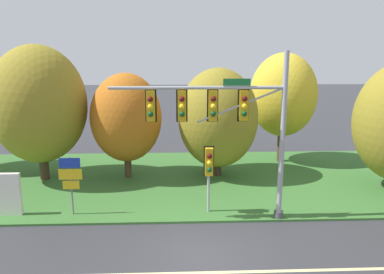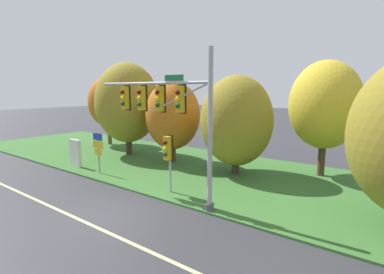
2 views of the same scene
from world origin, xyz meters
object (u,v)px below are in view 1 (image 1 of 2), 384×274
tree_tall_centre (283,95)px  tree_behind_signpost (126,118)px  route_sign_post (71,177)px  tree_mid_verge (218,118)px  traffic_signal_mast (226,117)px  pedestrian_signal_near_kerb (209,166)px  info_kiosk (8,194)px  tree_left_of_mast (39,105)px

tree_tall_centre → tree_behind_signpost: bearing=-163.2°
route_sign_post → tree_mid_verge: tree_mid_verge is taller
traffic_signal_mast → tree_mid_verge: 6.10m
pedestrian_signal_near_kerb → route_sign_post: 6.03m
pedestrian_signal_near_kerb → tree_mid_verge: 5.59m
traffic_signal_mast → tree_tall_centre: (4.85, 8.82, -0.04)m
tree_behind_signpost → info_kiosk: 7.30m
tree_left_of_mast → route_sign_post: bearing=-59.8°
pedestrian_signal_near_kerb → tree_left_of_mast: bearing=150.3°
traffic_signal_mast → route_sign_post: bearing=174.0°
pedestrian_signal_near_kerb → info_kiosk: bearing=179.0°
traffic_signal_mast → info_kiosk: size_ratio=3.83×
traffic_signal_mast → tree_tall_centre: bearing=61.2°
traffic_signal_mast → pedestrian_signal_near_kerb: traffic_signal_mast is taller
tree_behind_signpost → tree_tall_centre: size_ratio=0.84×
tree_left_of_mast → info_kiosk: size_ratio=3.94×
tree_tall_centre → tree_mid_verge: bearing=-147.9°
tree_left_of_mast → tree_behind_signpost: tree_left_of_mast is taller
tree_left_of_mast → tree_tall_centre: size_ratio=1.06×
info_kiosk → tree_mid_verge: bearing=28.2°
tree_left_of_mast → tree_behind_signpost: 4.78m
traffic_signal_mast → tree_behind_signpost: bearing=129.3°
route_sign_post → tree_left_of_mast: (-2.92, 5.02, 2.53)m
pedestrian_signal_near_kerb → traffic_signal_mast: bearing=-45.8°
route_sign_post → tree_tall_centre: 14.31m
tree_left_of_mast → info_kiosk: (0.15, -4.95, -3.31)m
traffic_signal_mast → tree_mid_verge: traffic_signal_mast is taller
tree_mid_verge → info_kiosk: 11.32m
tree_behind_signpost → tree_tall_centre: 10.16m
traffic_signal_mast → pedestrian_signal_near_kerb: (-0.60, 0.62, -2.24)m
tree_tall_centre → traffic_signal_mast: bearing=-118.8°
tree_left_of_mast → tree_behind_signpost: size_ratio=1.26×
traffic_signal_mast → tree_mid_verge: size_ratio=1.17×
tree_tall_centre → info_kiosk: size_ratio=3.73×
tree_left_of_mast → tree_tall_centre: bearing=12.2°
tree_left_of_mast → tree_tall_centre: 14.72m
tree_tall_centre → info_kiosk: tree_tall_centre is taller
tree_behind_signpost → info_kiosk: (-4.55, -5.12, -2.52)m
route_sign_post → tree_behind_signpost: 5.76m
tree_mid_verge → info_kiosk: tree_mid_verge is taller
pedestrian_signal_near_kerb → route_sign_post: size_ratio=1.15×
traffic_signal_mast → tree_left_of_mast: (-9.54, 5.71, -0.18)m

